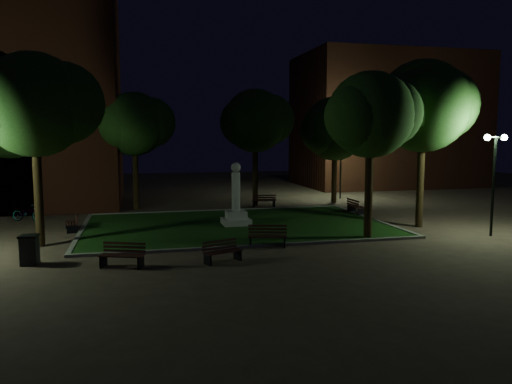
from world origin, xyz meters
TOP-DOWN VIEW (x-y plane):
  - ground at (0.00, 0.00)m, footprint 80.00×80.00m
  - lawn at (0.00, 2.00)m, footprint 15.00×10.00m
  - lawn_kerb at (0.00, 2.00)m, footprint 15.40×10.40m
  - monument at (0.00, 2.00)m, footprint 1.40×1.40m
  - building_far at (18.00, 20.00)m, footprint 16.00×10.00m
  - tree_west at (-8.85, -0.74)m, footprint 5.27×4.30m
  - tree_north_wl at (-4.90, 8.96)m, footprint 4.82×3.94m
  - tree_north_er at (2.75, 8.83)m, footprint 5.06×4.13m
  - tree_ne at (8.52, 9.31)m, footprint 5.40×4.41m
  - tree_east at (9.15, -0.44)m, footprint 5.66×4.62m
  - tree_se at (5.25, -2.55)m, footprint 4.70×3.83m
  - tree_nw at (-11.76, 8.61)m, footprint 7.02×5.73m
  - lamppost_se at (11.01, -3.34)m, footprint 1.18×0.28m
  - lamppost_nw at (-10.49, 10.49)m, footprint 1.18×0.28m
  - lamppost_ne at (9.73, 11.27)m, footprint 1.18×0.28m
  - bench_near_left at (-1.96, -5.18)m, footprint 1.54×0.99m
  - bench_near_right at (0.34, -3.03)m, footprint 1.72×0.98m
  - bench_west_near at (-5.50, -5.04)m, footprint 1.66×1.07m
  - bench_left_side at (-8.04, 2.52)m, footprint 0.73×1.51m
  - bench_right_side at (7.62, 3.99)m, footprint 0.60×1.67m
  - bench_far_side at (3.09, 8.22)m, footprint 1.56×0.62m
  - trash_bin at (-8.77, -3.88)m, footprint 0.68×0.68m
  - bicycle at (-10.77, 6.05)m, footprint 1.89×1.29m

SIDE VIEW (x-z plane):
  - ground at x=0.00m, z-range 0.00..0.00m
  - lawn at x=0.00m, z-range 0.00..0.08m
  - lawn_kerb at x=0.00m, z-range 0.00..0.12m
  - bench_left_side at x=-8.04m, z-range -0.02..0.77m
  - bench_near_left at x=-1.96m, z-range -0.02..0.78m
  - bench_far_side at x=3.09m, z-range -0.02..0.81m
  - bench_west_near at x=-5.50m, z-range -0.03..0.84m
  - bench_near_right at x=0.34m, z-range -0.03..0.87m
  - bench_right_side at x=7.62m, z-range -0.03..0.89m
  - bicycle at x=-10.77m, z-range 0.00..0.94m
  - trash_bin at x=-8.77m, z-range 0.01..1.09m
  - monument at x=0.00m, z-range -0.64..2.56m
  - lamppost_ne at x=9.73m, z-range 0.89..5.31m
  - lamppost_nw at x=-10.49m, z-range 0.89..5.33m
  - lamppost_se at x=11.01m, z-range 0.91..5.61m
  - tree_ne at x=8.52m, z-range 1.45..8.78m
  - tree_north_wl at x=-4.90m, z-range 1.68..9.00m
  - tree_se at x=5.25m, z-range 1.81..9.28m
  - tree_north_er at x=2.75m, z-range 1.76..9.42m
  - tree_west at x=-8.85m, z-range 1.86..9.91m
  - building_far at x=18.00m, z-range 0.00..12.00m
  - tree_east at x=9.15m, z-range 1.89..10.31m
  - tree_nw at x=-11.76m, z-range 1.63..10.63m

